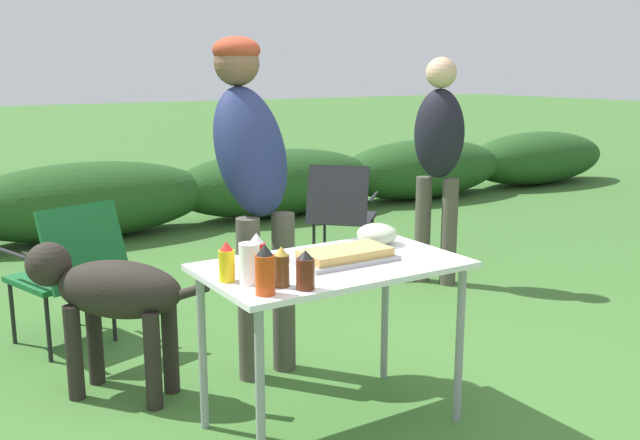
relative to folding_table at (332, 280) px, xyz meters
The scene contains 17 objects.
ground_plane 0.66m from the folding_table, ahead, with size 60.00×60.00×0.00m, color #3D6B2D.
shrub_hedge 4.17m from the folding_table, 90.00° to the left, with size 14.40×0.90×0.71m.
folding_table is the anchor object (origin of this frame).
food_tray 0.12m from the folding_table, ahead, with size 0.43×0.23×0.06m.
plate_stack 0.35m from the folding_table, 152.50° to the left, with size 0.20×0.20×0.02m, color white.
mixing_bowl 0.41m from the folding_table, 24.98° to the left, with size 0.19×0.19×0.10m, color #ADBC99.
paper_cup_stack 0.46m from the folding_table, 169.25° to the right, with size 0.08×0.08×0.16m, color white.
bbq_sauce_bottle 0.41m from the folding_table, 138.40° to the right, with size 0.07×0.07×0.15m.
mustard_bottle 0.51m from the folding_table, behind, with size 0.06×0.06×0.16m.
beer_bottle 0.41m from the folding_table, 153.05° to the right, with size 0.06×0.06×0.16m.
ketchup_bottle 0.41m from the folding_table, behind, with size 0.07×0.07×0.18m.
hot_sauce_bottle 0.52m from the folding_table, 152.56° to the right, with size 0.07×0.07×0.19m.
standing_person_in_olive_jacket 0.85m from the folding_table, 89.72° to the left, with size 0.40×0.52×1.70m.
standing_person_in_gray_fleece 2.30m from the folding_table, 37.73° to the left, with size 0.41×0.44×1.62m.
dog 1.11m from the folding_table, 132.01° to the left, with size 0.74×0.77×0.74m.
camp_chair_green_behind_table 2.52m from the folding_table, 55.40° to the left, with size 0.74×0.74×0.83m.
camp_chair_near_hedge 1.71m from the folding_table, 116.15° to the left, with size 0.62×0.70×0.83m.
Camera 1 is at (-1.58, -2.43, 1.55)m, focal length 40.00 mm.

